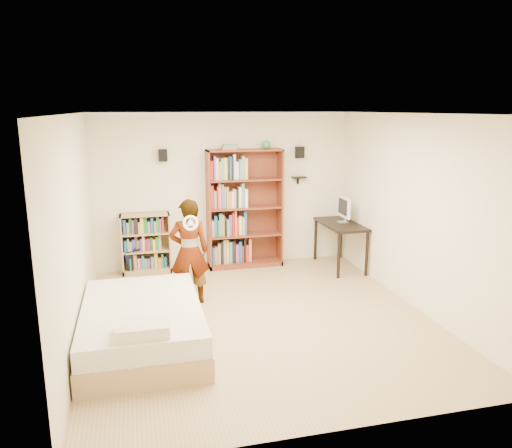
{
  "coord_description": "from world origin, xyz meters",
  "views": [
    {
      "loc": [
        -1.54,
        -6.07,
        2.77
      ],
      "look_at": [
        0.11,
        0.6,
        1.17
      ],
      "focal_mm": 35.0,
      "sensor_mm": 36.0,
      "label": 1
    }
  ],
  "objects_px": {
    "tall_bookshelf": "(245,209)",
    "person": "(189,252)",
    "computer_desk": "(340,245)",
    "daybed": "(142,320)",
    "low_bookshelf": "(146,243)"
  },
  "relations": [
    {
      "from": "daybed",
      "to": "person",
      "type": "relative_size",
      "value": 1.39
    },
    {
      "from": "computer_desk",
      "to": "person",
      "type": "xyz_separation_m",
      "value": [
        -2.76,
        -1.02,
        0.37
      ]
    },
    {
      "from": "low_bookshelf",
      "to": "daybed",
      "type": "relative_size",
      "value": 0.48
    },
    {
      "from": "computer_desk",
      "to": "person",
      "type": "relative_size",
      "value": 0.77
    },
    {
      "from": "computer_desk",
      "to": "daybed",
      "type": "relative_size",
      "value": 0.55
    },
    {
      "from": "computer_desk",
      "to": "daybed",
      "type": "bearing_deg",
      "value": -147.28
    },
    {
      "from": "tall_bookshelf",
      "to": "low_bookshelf",
      "type": "relative_size",
      "value": 2.02
    },
    {
      "from": "tall_bookshelf",
      "to": "person",
      "type": "relative_size",
      "value": 1.35
    },
    {
      "from": "person",
      "to": "low_bookshelf",
      "type": "bearing_deg",
      "value": -67.1
    },
    {
      "from": "tall_bookshelf",
      "to": "low_bookshelf",
      "type": "xyz_separation_m",
      "value": [
        -1.72,
        0.04,
        -0.52
      ]
    },
    {
      "from": "computer_desk",
      "to": "tall_bookshelf",
      "type": "bearing_deg",
      "value": 163.24
    },
    {
      "from": "low_bookshelf",
      "to": "computer_desk",
      "type": "height_order",
      "value": "low_bookshelf"
    },
    {
      "from": "daybed",
      "to": "person",
      "type": "height_order",
      "value": "person"
    },
    {
      "from": "daybed",
      "to": "person",
      "type": "bearing_deg",
      "value": 59.68
    },
    {
      "from": "low_bookshelf",
      "to": "tall_bookshelf",
      "type": "bearing_deg",
      "value": -1.23
    }
  ]
}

